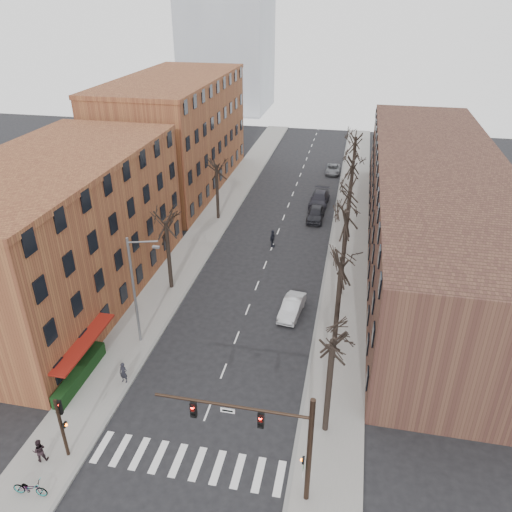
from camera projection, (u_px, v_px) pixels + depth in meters
The scene contains 27 objects.
ground at pixel (188, 462), 28.94m from camera, with size 160.00×160.00×0.00m, color black.
sidewalk_left at pixel (217, 215), 60.55m from camera, with size 4.00×90.00×0.15m, color gray.
sidewalk_right at pixel (351, 226), 57.69m from camera, with size 4.00×90.00×0.15m, color gray.
building_left_near at pixel (59, 235), 41.92m from camera, with size 12.00×26.00×12.00m, color brown.
building_left_far at pixel (176, 136), 66.48m from camera, with size 12.00×28.00×14.00m, color brown.
building_right at pixel (434, 208), 49.62m from camera, with size 12.00×50.00×10.00m, color #513326.
awning_left at pixel (90, 372), 35.80m from camera, with size 1.20×7.00×0.15m, color maroon.
hedge at pixel (80, 374), 34.65m from camera, with size 0.80×6.00×1.00m, color black.
tree_right_a at pixel (325, 430), 31.03m from camera, with size 5.20×5.20×10.00m, color black, non-canonical shape.
tree_right_b at pixel (334, 350), 37.94m from camera, with size 5.20×5.20×10.80m, color black, non-canonical shape.
tree_right_c at pixel (340, 295), 44.85m from camera, with size 5.20×5.20×11.60m, color black, non-canonical shape.
tree_right_d at pixel (344, 254), 51.76m from camera, with size 5.20×5.20×10.00m, color black, non-canonical shape.
tree_right_e at pixel (347, 223), 58.66m from camera, with size 5.20×5.20×10.80m, color black, non-canonical shape.
tree_right_f at pixel (350, 198), 65.57m from camera, with size 5.20×5.20×11.60m, color black, non-canonical shape.
tree_left_a at pixel (172, 288), 45.84m from camera, with size 5.20×5.20×9.50m, color black, non-canonical shape.
tree_left_b at pixel (218, 219), 59.65m from camera, with size 5.20×5.20×9.50m, color black, non-canonical shape.
signal_mast_arm at pixel (279, 437), 25.03m from camera, with size 8.14×0.30×7.20m.
signal_pole_left at pixel (61, 423), 28.13m from camera, with size 0.47×0.44×4.40m.
streetlight at pixel (136, 287), 36.46m from camera, with size 2.45×0.22×9.03m.
silver_sedan at pixel (292, 307), 41.82m from camera, with size 1.50×4.29×1.41m, color #B0B3B7.
parked_car_near at pixel (316, 214), 59.04m from camera, with size 1.89×4.69×1.60m, color black.
parked_car_mid at pixel (319, 199), 63.24m from camera, with size 2.22×5.47×1.59m, color black.
parked_car_far at pixel (333, 169), 74.19m from camera, with size 2.01×4.36×1.21m, color slate.
pedestrian_a at pixel (123, 373), 34.31m from camera, with size 0.58×0.38×1.59m, color black.
pedestrian_b at pixel (39, 450), 28.54m from camera, with size 0.75×0.59×1.55m, color black.
pedestrian_crossing at pixel (272, 239), 52.75m from camera, with size 1.12×0.47×1.92m, color black.
bicycle at pixel (30, 488), 26.70m from camera, with size 0.68×1.96×1.03m, color gray.
Camera 1 is at (7.90, -18.64, 24.22)m, focal length 35.00 mm.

